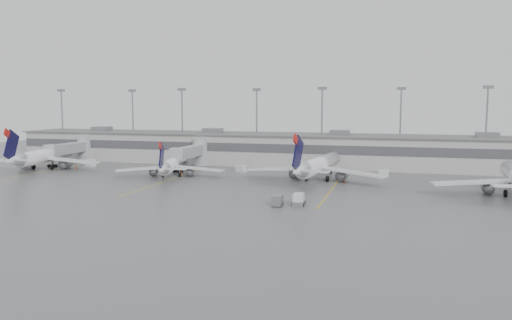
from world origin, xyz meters
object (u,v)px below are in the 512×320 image
(jet_far_left, at_px, (43,156))
(baggage_tug, at_px, (299,201))
(jet_mid_right, at_px, (318,165))
(jet_mid_left, at_px, (171,164))

(jet_far_left, height_order, baggage_tug, jet_far_left)
(jet_far_left, height_order, jet_mid_right, jet_far_left)
(jet_mid_left, xyz_separation_m, jet_mid_right, (32.39, 2.91, 0.63))
(baggage_tug, bearing_deg, jet_mid_right, 89.28)
(jet_mid_left, xyz_separation_m, baggage_tug, (33.45, -23.59, -1.98))
(jet_far_left, xyz_separation_m, baggage_tug, (69.16, -25.96, -2.67))
(jet_far_left, distance_m, jet_mid_right, 68.11)
(jet_mid_left, bearing_deg, jet_far_left, 160.79)
(jet_mid_left, bearing_deg, baggage_tug, -50.62)
(jet_far_left, distance_m, baggage_tug, 73.92)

